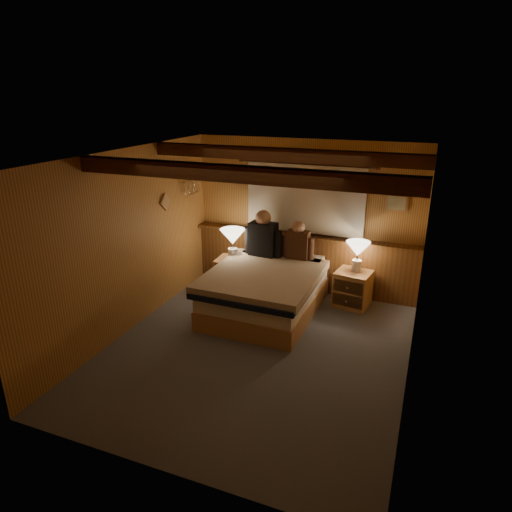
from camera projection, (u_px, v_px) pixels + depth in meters
The scene contains 19 objects.
floor at pixel (257, 350), 5.73m from camera, with size 4.20×4.20×0.00m, color #525762.
ceiling at pixel (257, 156), 4.91m from camera, with size 4.20×4.20×0.00m, color gold.
wall_back at pixel (305, 217), 7.15m from camera, with size 3.60×3.60×0.00m, color gold.
wall_left at pixel (128, 243), 5.94m from camera, with size 4.20×4.20×0.00m, color gold.
wall_right at pixel (419, 283), 4.70m from camera, with size 4.20×4.20×0.00m, color gold.
wall_front at pixel (157, 350), 3.48m from camera, with size 3.60×3.60×0.00m, color gold.
wainscot at pixel (303, 261), 7.34m from camera, with size 3.60×0.23×0.94m.
curtain_window at pixel (305, 198), 6.98m from camera, with size 2.18×0.09×1.11m.
ceiling_beams at pixel (262, 163), 5.07m from camera, with size 3.60×1.65×0.16m.
coat_rail at pixel (191, 186), 7.13m from camera, with size 0.05×0.55×0.24m.
framed_print at pixel (397, 203), 6.55m from camera, with size 0.30×0.04×0.25m.
bed at pixel (265, 291), 6.60m from camera, with size 1.53×1.94×0.66m.
nightstand_left at pixel (233, 275), 7.33m from camera, with size 0.52×0.47×0.55m.
nightstand_right at pixel (352, 289), 6.82m from camera, with size 0.56×0.52×0.55m.
lamp_left at pixel (233, 239), 7.08m from camera, with size 0.39×0.39×0.51m.
lamp_right at pixel (358, 251), 6.65m from camera, with size 0.35×0.35×0.46m.
person_left at pixel (263, 237), 7.01m from camera, with size 0.61×0.27×0.74m.
person_right at pixel (298, 243), 6.91m from camera, with size 0.50×0.20×0.61m.
duffel_bag at pixel (232, 284), 7.31m from camera, with size 0.49×0.33×0.33m.
Camera 1 is at (1.82, -4.64, 3.07)m, focal length 32.00 mm.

